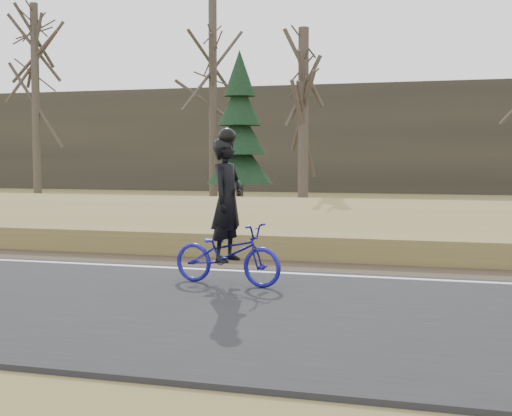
# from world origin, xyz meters

# --- Properties ---
(ground) EXTENTS (120.00, 120.00, 0.00)m
(ground) POSITION_xyz_m (0.00, 0.00, 0.00)
(ground) COLOR olive
(ground) RESTS_ON ground
(road) EXTENTS (120.00, 6.00, 0.06)m
(road) POSITION_xyz_m (0.00, -2.50, 0.03)
(road) COLOR black
(road) RESTS_ON ground
(edge_line) EXTENTS (120.00, 0.12, 0.01)m
(edge_line) POSITION_xyz_m (0.00, 0.20, 0.07)
(edge_line) COLOR silver
(edge_line) RESTS_ON road
(shoulder) EXTENTS (120.00, 1.60, 0.04)m
(shoulder) POSITION_xyz_m (0.00, 1.20, 0.02)
(shoulder) COLOR #473A2B
(shoulder) RESTS_ON ground
(embankment) EXTENTS (120.00, 5.00, 0.44)m
(embankment) POSITION_xyz_m (0.00, 4.20, 0.22)
(embankment) COLOR olive
(embankment) RESTS_ON ground
(ballast) EXTENTS (120.00, 3.00, 0.45)m
(ballast) POSITION_xyz_m (0.00, 8.00, 0.23)
(ballast) COLOR slate
(ballast) RESTS_ON ground
(railroad) EXTENTS (120.00, 2.40, 0.29)m
(railroad) POSITION_xyz_m (0.00, 8.00, 0.53)
(railroad) COLOR black
(railroad) RESTS_ON ballast
(treeline_backdrop) EXTENTS (120.00, 4.00, 6.00)m
(treeline_backdrop) POSITION_xyz_m (0.00, 30.00, 3.00)
(treeline_backdrop) COLOR #383328
(treeline_backdrop) RESTS_ON ground
(cyclist) EXTENTS (1.83, 0.90, 2.32)m
(cyclist) POSITION_xyz_m (-0.06, -1.03, 0.82)
(cyclist) COLOR #17148C
(cyclist) RESTS_ON road
(bare_tree_far_left) EXTENTS (0.36, 0.36, 8.56)m
(bare_tree_far_left) POSITION_xyz_m (-14.50, 16.10, 4.28)
(bare_tree_far_left) COLOR #51463B
(bare_tree_far_left) RESTS_ON ground
(bare_tree_left) EXTENTS (0.36, 0.36, 8.84)m
(bare_tree_left) POSITION_xyz_m (-7.26, 18.54, 4.42)
(bare_tree_left) COLOR #51463B
(bare_tree_left) RESTS_ON ground
(bare_tree_near_left) EXTENTS (0.36, 0.36, 6.35)m
(bare_tree_near_left) POSITION_xyz_m (-1.99, 12.93, 3.18)
(bare_tree_near_left) COLOR #51463B
(bare_tree_near_left) RESTS_ON ground
(conifer) EXTENTS (2.60, 2.60, 6.15)m
(conifer) POSITION_xyz_m (-5.17, 15.81, 2.91)
(conifer) COLOR #51463B
(conifer) RESTS_ON ground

